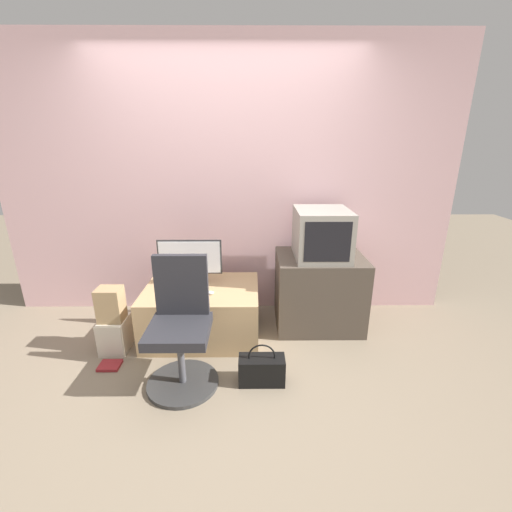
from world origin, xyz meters
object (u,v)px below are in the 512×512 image
at_px(main_monitor, 190,262).
at_px(mouse, 210,293).
at_px(office_chair, 181,333).
at_px(cardboard_box_lower, 115,335).
at_px(crt_tv, 322,234).
at_px(handbag, 262,370).
at_px(book, 110,365).
at_px(keyboard, 183,294).

height_order(main_monitor, mouse, main_monitor).
distance_m(office_chair, cardboard_box_lower, 0.81).
height_order(crt_tv, handbag, crt_tv).
distance_m(main_monitor, crt_tv, 1.19).
distance_m(office_chair, book, 0.75).
distance_m(mouse, cardboard_box_lower, 0.88).
distance_m(mouse, book, 0.97).
xyz_separation_m(office_chair, book, (-0.62, 0.16, -0.39)).
relative_size(main_monitor, office_chair, 0.60).
bearing_deg(office_chair, handbag, -2.99).
bearing_deg(main_monitor, mouse, -48.08).
bearing_deg(main_monitor, cardboard_box_lower, -151.77).
distance_m(crt_tv, book, 2.06).
bearing_deg(main_monitor, keyboard, -98.28).
relative_size(keyboard, mouse, 6.44).
height_order(keyboard, handbag, keyboard).
relative_size(mouse, cardboard_box_lower, 0.20).
distance_m(main_monitor, mouse, 0.35).
height_order(keyboard, office_chair, office_chair).
bearing_deg(crt_tv, keyboard, -165.79).
height_order(mouse, crt_tv, crt_tv).
relative_size(main_monitor, cardboard_box_lower, 1.98).
bearing_deg(cardboard_box_lower, office_chair, -31.35).
distance_m(mouse, handbag, 0.77).
bearing_deg(mouse, handbag, -51.63).
bearing_deg(mouse, book, -155.79).
bearing_deg(handbag, book, 171.13).
distance_m(cardboard_box_lower, book, 0.27).
xyz_separation_m(keyboard, office_chair, (0.08, -0.50, -0.07)).
height_order(main_monitor, book, main_monitor).
bearing_deg(cardboard_box_lower, main_monitor, 28.23).
xyz_separation_m(main_monitor, office_chair, (0.04, -0.72, -0.27)).
bearing_deg(main_monitor, handbag, -50.55).
bearing_deg(handbag, office_chair, 177.01).
height_order(main_monitor, office_chair, office_chair).
bearing_deg(crt_tv, office_chair, -144.41).
distance_m(cardboard_box_lower, handbag, 1.30).
distance_m(mouse, office_chair, 0.53).
relative_size(crt_tv, office_chair, 0.56).
xyz_separation_m(mouse, handbag, (0.42, -0.53, -0.37)).
distance_m(main_monitor, handbag, 1.13).
distance_m(office_chair, handbag, 0.65).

